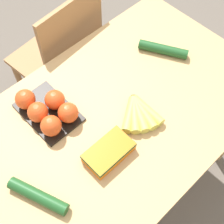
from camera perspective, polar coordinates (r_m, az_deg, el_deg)
The scene contains 8 objects.
ground_plane at distance 1.91m, azimuth 0.00°, elevation -12.73°, with size 12.00×12.00×0.00m, color #665B51.
dining_table at distance 1.31m, azimuth 0.00°, elevation -3.34°, with size 1.31×0.78×0.77m.
chair at distance 1.78m, azimuth -9.06°, elevation 9.61°, with size 0.46×0.44×0.93m.
banana_bunch at distance 1.20m, azimuth 4.92°, elevation -0.17°, with size 0.15×0.17×0.04m.
tomato_pack at distance 1.20m, azimuth -11.72°, elevation 0.34°, with size 0.17×0.25×0.09m.
carrot_bag at distance 1.11m, azimuth -0.61°, elevation -7.29°, with size 0.18×0.10×0.04m.
cucumber_near at distance 1.41m, azimuth 9.33°, elevation 11.24°, with size 0.14×0.21×0.04m.
cucumber_far at distance 1.09m, azimuth -13.37°, elevation -14.73°, with size 0.12×0.22×0.04m.
Camera 1 is at (-0.43, -0.45, 1.81)m, focal length 50.00 mm.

